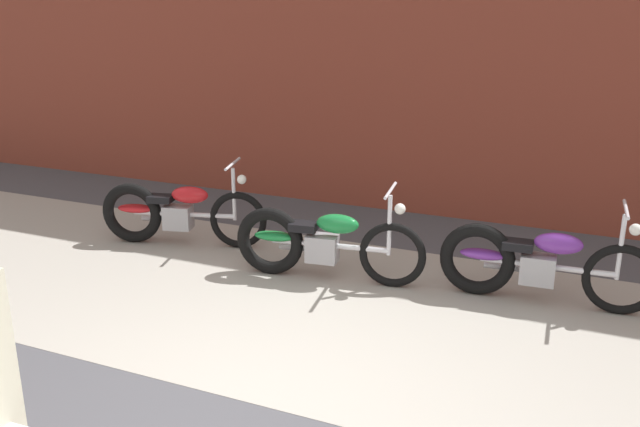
# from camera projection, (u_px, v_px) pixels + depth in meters

# --- Properties ---
(ground_plane) EXTENTS (80.00, 80.00, 0.00)m
(ground_plane) POSITION_uv_depth(u_px,v_px,m) (260.00, 406.00, 4.85)
(ground_plane) COLOR #47474C
(sidewalk_slab) EXTENTS (36.00, 3.50, 0.01)m
(sidewalk_slab) POSITION_uv_depth(u_px,v_px,m) (349.00, 309.00, 6.38)
(sidewalk_slab) COLOR #9E998E
(sidewalk_slab) RESTS_ON ground
(brick_building_wall) EXTENTS (36.00, 0.50, 4.76)m
(brick_building_wall) POSITION_uv_depth(u_px,v_px,m) (448.00, 33.00, 8.69)
(brick_building_wall) COLOR brown
(brick_building_wall) RESTS_ON ground
(motorcycle_red) EXTENTS (1.96, 0.77, 1.03)m
(motorcycle_red) POSITION_uv_depth(u_px,v_px,m) (172.00, 212.00, 7.98)
(motorcycle_red) COLOR black
(motorcycle_red) RESTS_ON ground
(motorcycle_green) EXTENTS (2.00, 0.58, 1.03)m
(motorcycle_green) POSITION_uv_depth(u_px,v_px,m) (315.00, 242.00, 6.98)
(motorcycle_green) COLOR black
(motorcycle_green) RESTS_ON ground
(motorcycle_purple) EXTENTS (2.01, 0.58, 1.03)m
(motorcycle_purple) POSITION_uv_depth(u_px,v_px,m) (530.00, 262.00, 6.44)
(motorcycle_purple) COLOR black
(motorcycle_purple) RESTS_ON ground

